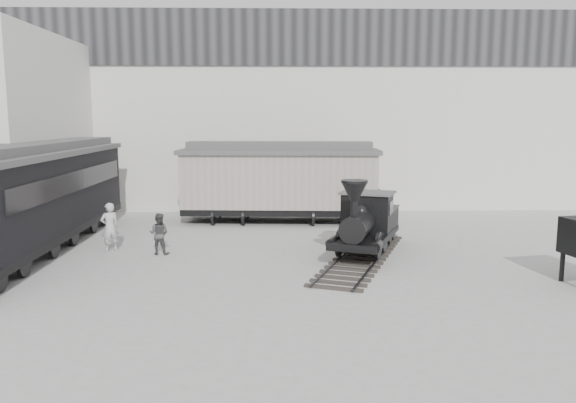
{
  "coord_description": "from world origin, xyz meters",
  "views": [
    {
      "loc": [
        -1.06,
        -17.38,
        5.18
      ],
      "look_at": [
        -0.55,
        4.04,
        2.0
      ],
      "focal_mm": 35.0,
      "sensor_mm": 36.0,
      "label": 1
    }
  ],
  "objects_px": {
    "visitor_a": "(110,227)",
    "locomotive": "(365,226)",
    "passenger_coach": "(37,195)",
    "boxcar": "(279,180)",
    "visitor_b": "(159,234)"
  },
  "relations": [
    {
      "from": "boxcar",
      "to": "visitor_a",
      "type": "distance_m",
      "value": 9.21
    },
    {
      "from": "passenger_coach",
      "to": "visitor_b",
      "type": "height_order",
      "value": "passenger_coach"
    },
    {
      "from": "passenger_coach",
      "to": "visitor_b",
      "type": "relative_size",
      "value": 9.19
    },
    {
      "from": "visitor_a",
      "to": "locomotive",
      "type": "bearing_deg",
      "value": 143.14
    },
    {
      "from": "visitor_a",
      "to": "passenger_coach",
      "type": "bearing_deg",
      "value": -41.97
    },
    {
      "from": "passenger_coach",
      "to": "visitor_a",
      "type": "xyz_separation_m",
      "value": [
        2.96,
        -0.53,
        -1.21
      ]
    },
    {
      "from": "passenger_coach",
      "to": "visitor_b",
      "type": "distance_m",
      "value": 5.29
    },
    {
      "from": "boxcar",
      "to": "locomotive",
      "type": "bearing_deg",
      "value": -62.16
    },
    {
      "from": "locomotive",
      "to": "boxcar",
      "type": "relative_size",
      "value": 0.86
    },
    {
      "from": "passenger_coach",
      "to": "visitor_b",
      "type": "xyz_separation_m",
      "value": [
        5.0,
        -1.09,
        -1.37
      ]
    },
    {
      "from": "passenger_coach",
      "to": "visitor_a",
      "type": "height_order",
      "value": "passenger_coach"
    },
    {
      "from": "boxcar",
      "to": "passenger_coach",
      "type": "relative_size",
      "value": 0.68
    },
    {
      "from": "boxcar",
      "to": "passenger_coach",
      "type": "xyz_separation_m",
      "value": [
        -9.67,
        -5.66,
        0.05
      ]
    },
    {
      "from": "visitor_b",
      "to": "locomotive",
      "type": "bearing_deg",
      "value": -171.74
    },
    {
      "from": "locomotive",
      "to": "boxcar",
      "type": "height_order",
      "value": "boxcar"
    }
  ]
}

